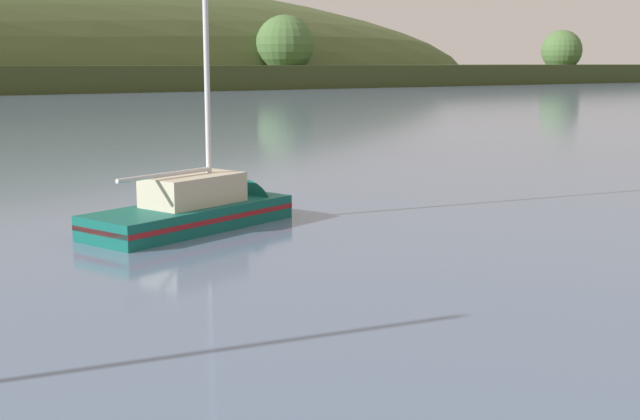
# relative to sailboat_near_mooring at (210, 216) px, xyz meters

# --- Properties ---
(sailboat_near_mooring) EXTENTS (9.79, 5.61, 14.04)m
(sailboat_near_mooring) POSITION_rel_sailboat_near_mooring_xyz_m (0.00, 0.00, 0.00)
(sailboat_near_mooring) COLOR #0F564C
(sailboat_near_mooring) RESTS_ON ground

